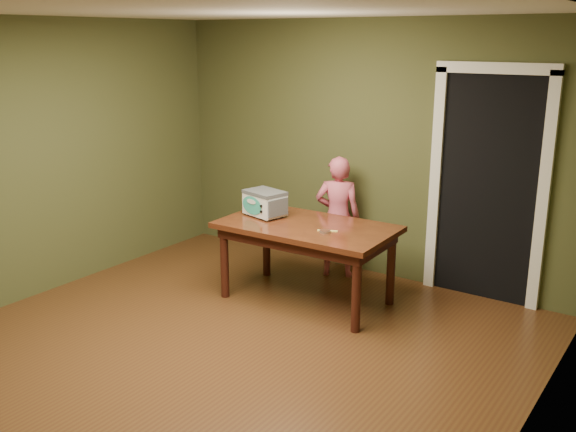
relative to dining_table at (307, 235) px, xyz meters
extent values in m
plane|color=#4F3016|center=(0.01, -1.45, -0.65)|extent=(5.00, 5.00, 0.00)
cube|color=#424725|center=(0.01, 1.05, 0.65)|extent=(4.50, 0.02, 2.60)
cube|color=#424725|center=(-2.24, -1.45, 0.65)|extent=(0.02, 5.00, 2.60)
cube|color=#424725|center=(2.26, -1.45, 0.65)|extent=(0.02, 5.00, 2.60)
cube|color=white|center=(0.01, -1.45, 1.95)|extent=(4.50, 5.00, 0.02)
cube|color=black|center=(1.31, 1.35, 0.40)|extent=(0.90, 0.60, 2.10)
cube|color=black|center=(1.31, 1.04, 0.40)|extent=(0.90, 0.02, 2.10)
cube|color=white|center=(0.81, 1.02, 0.40)|extent=(0.10, 0.06, 2.20)
cube|color=white|center=(1.81, 1.02, 0.40)|extent=(0.10, 0.06, 2.20)
cube|color=white|center=(1.31, 1.02, 1.50)|extent=(1.10, 0.06, 0.10)
cube|color=#3D1A0D|center=(0.00, 0.00, 0.07)|extent=(1.62, 0.94, 0.05)
cube|color=black|center=(0.00, 0.00, 0.00)|extent=(1.50, 0.82, 0.10)
cylinder|color=black|center=(-0.69, -0.37, -0.30)|extent=(0.08, 0.08, 0.70)
cylinder|color=black|center=(-0.71, 0.33, -0.30)|extent=(0.08, 0.08, 0.70)
cylinder|color=black|center=(0.71, -0.33, -0.30)|extent=(0.08, 0.08, 0.70)
cylinder|color=black|center=(0.69, 0.37, -0.30)|extent=(0.08, 0.08, 0.70)
cylinder|color=#4C4F54|center=(-0.66, -0.04, 0.11)|extent=(0.03, 0.03, 0.02)
cylinder|color=#4C4F54|center=(-0.62, 0.15, 0.11)|extent=(0.03, 0.03, 0.02)
cylinder|color=#4C4F54|center=(-0.37, -0.12, 0.11)|extent=(0.03, 0.03, 0.02)
cylinder|color=#4C4F54|center=(-0.32, 0.08, 0.11)|extent=(0.03, 0.03, 0.02)
cube|color=white|center=(-0.49, 0.02, 0.22)|extent=(0.42, 0.34, 0.21)
cube|color=#4C4F54|center=(-0.49, 0.02, 0.33)|extent=(0.43, 0.35, 0.03)
cube|color=#4C4F54|center=(-0.68, 0.06, 0.22)|extent=(0.07, 0.23, 0.16)
cube|color=#4C4F54|center=(-0.30, -0.03, 0.22)|extent=(0.07, 0.23, 0.16)
ellipsoid|color=#33B097|center=(-0.55, -0.11, 0.22)|extent=(0.27, 0.08, 0.18)
cylinder|color=black|center=(-0.42, -0.14, 0.24)|extent=(0.03, 0.02, 0.03)
cylinder|color=black|center=(-0.42, -0.14, 0.19)|extent=(0.02, 0.02, 0.02)
cylinder|color=silver|center=(0.27, -0.12, 0.11)|extent=(0.10, 0.10, 0.02)
cylinder|color=#472317|center=(0.27, -0.12, 0.12)|extent=(0.09, 0.09, 0.01)
cube|color=#FFED6E|center=(0.27, -0.08, 0.10)|extent=(0.18, 0.09, 0.01)
imported|color=#CD546C|center=(-0.11, 0.75, -0.02)|extent=(0.54, 0.47, 1.26)
camera|label=1|loc=(3.06, -4.76, 1.77)|focal=40.00mm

